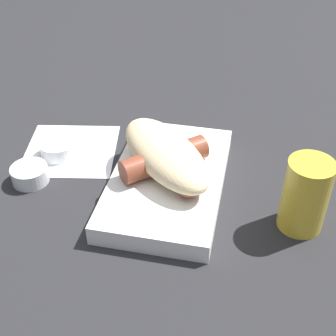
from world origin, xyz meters
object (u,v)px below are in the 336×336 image
at_px(condiment_cup_far, 30,175).
at_px(drink_glass, 305,195).
at_px(food_tray, 168,181).
at_px(sausage, 164,159).
at_px(bread_roll, 165,154).
at_px(condiment_cup_near, 58,150).

relative_size(condiment_cup_far, drink_glass, 0.53).
bearing_deg(food_tray, condiment_cup_far, -83.17).
distance_m(sausage, condiment_cup_far, 0.21).
xyz_separation_m(bread_roll, sausage, (0.00, -0.00, -0.01)).
bearing_deg(condiment_cup_far, drink_glass, 88.44).
distance_m(food_tray, sausage, 0.03).
distance_m(food_tray, condiment_cup_near, 0.20).
relative_size(condiment_cup_near, drink_glass, 0.53).
bearing_deg(sausage, bread_roll, 173.83).
height_order(condiment_cup_near, condiment_cup_far, same).
distance_m(bread_roll, sausage, 0.01).
xyz_separation_m(sausage, drink_glass, (0.05, 0.20, 0.00)).
relative_size(food_tray, drink_glass, 2.51).
relative_size(food_tray, sausage, 1.94).
distance_m(bread_roll, drink_glass, 0.20).
relative_size(sausage, condiment_cup_near, 2.44).
relative_size(sausage, drink_glass, 1.30).
bearing_deg(condiment_cup_near, drink_glass, 78.16).
bearing_deg(food_tray, condiment_cup_near, -102.99).
relative_size(food_tray, condiment_cup_far, 4.72).
bearing_deg(condiment_cup_far, food_tray, 96.83).
xyz_separation_m(sausage, condiment_cup_near, (-0.03, -0.18, -0.04)).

